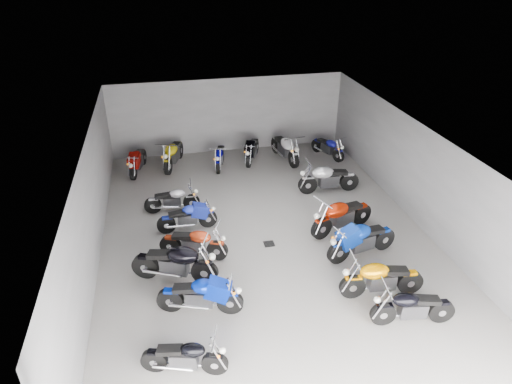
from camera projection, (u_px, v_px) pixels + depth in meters
ground at (265, 235)px, 14.36m from camera, size 14.00×14.00×0.00m
wall_back at (228, 115)px, 19.62m from camera, size 10.00×0.10×3.20m
wall_left at (91, 208)px, 12.66m from camera, size 0.10×14.00×3.20m
wall_right at (418, 175)px, 14.53m from camera, size 0.10×14.00×3.20m
ceiling at (266, 140)px, 12.83m from camera, size 10.00×14.00×0.04m
drain_grate at (269, 244)px, 13.93m from camera, size 0.32×0.32×0.01m
motorcycle_left_a at (185, 357)px, 9.54m from camera, size 1.83×0.64×0.82m
motorcycle_left_b at (201, 295)px, 11.11m from camera, size 2.11×0.72×0.95m
motorcycle_left_c at (175, 263)px, 12.16m from camera, size 2.29×1.00×1.05m
motorcycle_left_d at (194, 243)px, 13.13m from camera, size 1.94×0.91×0.90m
motorcycle_left_e at (188, 217)px, 14.43m from camera, size 1.92×0.41×0.84m
motorcycle_left_f at (173, 200)px, 15.45m from camera, size 1.88×0.39×0.83m
motorcycle_right_a at (412, 307)px, 10.79m from camera, size 2.04×0.50×0.90m
motorcycle_right_b at (381, 278)px, 11.65m from camera, size 2.22×0.49×0.97m
motorcycle_right_c at (361, 240)px, 13.14m from camera, size 2.28×0.69×1.02m
motorcycle_right_d at (342, 216)px, 14.30m from camera, size 2.28×0.92×1.04m
motorcycle_right_f at (328, 178)px, 16.64m from camera, size 2.29×0.47×1.00m
motorcycle_back_a at (137, 161)px, 18.14m from camera, size 0.66×2.03×0.91m
motorcycle_back_b at (173, 154)px, 18.59m from camera, size 0.91×2.23×1.02m
motorcycle_back_c at (220, 156)px, 18.60m from camera, size 0.62×1.93×0.86m
motorcycle_back_d at (252, 149)px, 19.13m from camera, size 0.96×1.97×0.92m
motorcycle_back_e at (285, 148)px, 19.11m from camera, size 0.65×2.35×1.04m
motorcycle_back_f at (328, 147)px, 19.47m from camera, size 0.87×1.79×0.84m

